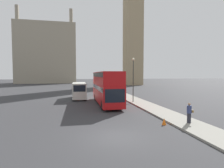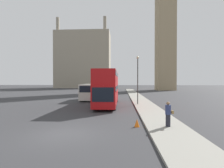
{
  "view_description": "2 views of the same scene",
  "coord_description": "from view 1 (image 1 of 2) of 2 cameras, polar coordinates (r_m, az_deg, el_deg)",
  "views": [
    {
      "loc": [
        -2.51,
        -10.94,
        4.09
      ],
      "look_at": [
        2.67,
        14.53,
        2.68
      ],
      "focal_mm": 28.0,
      "sensor_mm": 36.0,
      "label": 1
    },
    {
      "loc": [
        3.4,
        -10.09,
        3.1
      ],
      "look_at": [
        1.64,
        21.02,
        2.69
      ],
      "focal_mm": 28.0,
      "sensor_mm": 36.0,
      "label": 2
    }
  ],
  "objects": [
    {
      "name": "sidewalk_strip",
      "position": [
        14.66,
        27.23,
        -13.13
      ],
      "size": [
        2.77,
        120.0,
        0.15
      ],
      "color": "gray",
      "rests_on": "ground_plane"
    },
    {
      "name": "ground_plane",
      "position": [
        11.94,
        1.39,
        -16.91
      ],
      "size": [
        300.0,
        300.0,
        0.0
      ],
      "primitive_type": "plane",
      "color": "#333335"
    },
    {
      "name": "white_van",
      "position": [
        29.85,
        -10.65,
        -2.04
      ],
      "size": [
        2.18,
        6.11,
        2.69
      ],
      "color": "silver",
      "rests_on": "ground_plane"
    },
    {
      "name": "street_lamp",
      "position": [
        25.28,
        6.95,
        3.42
      ],
      "size": [
        0.36,
        0.36,
        6.31
      ],
      "color": "#2D332D",
      "rests_on": "sidewalk_strip"
    },
    {
      "name": "red_double_decker_bus",
      "position": [
        24.11,
        -1.89,
        -0.71
      ],
      "size": [
        2.54,
        11.21,
        4.44
      ],
      "color": "#B71114",
      "rests_on": "ground_plane"
    },
    {
      "name": "building_block_distant",
      "position": [
        90.62,
        -20.32,
        9.2
      ],
      "size": [
        26.86,
        12.89,
        34.07
      ],
      "color": "#9E937F",
      "rests_on": "ground_plane"
    },
    {
      "name": "traffic_cone",
      "position": [
        15.11,
        16.67,
        -11.64
      ],
      "size": [
        0.36,
        0.36,
        0.55
      ],
      "color": "orange",
      "rests_on": "ground_plane"
    },
    {
      "name": "pedestrian",
      "position": [
        15.71,
        23.9,
        -8.62
      ],
      "size": [
        0.52,
        0.36,
        1.63
      ],
      "color": "#23232D",
      "rests_on": "sidewalk_strip"
    }
  ]
}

